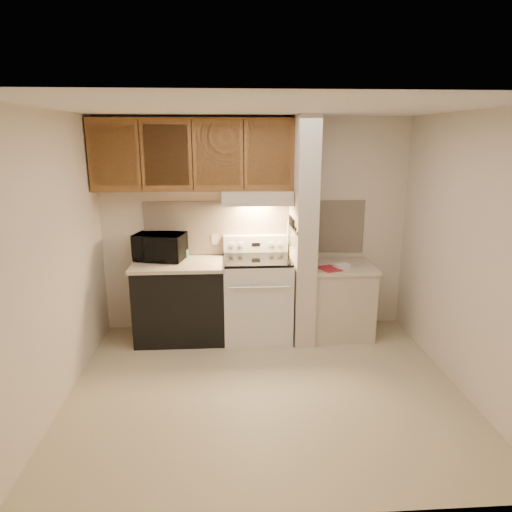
{
  "coord_description": "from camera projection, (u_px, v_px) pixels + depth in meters",
  "views": [
    {
      "loc": [
        -0.33,
        -3.8,
        2.28
      ],
      "look_at": [
        -0.04,
        0.75,
        1.08
      ],
      "focal_mm": 32.0,
      "sensor_mm": 36.0,
      "label": 1
    }
  ],
  "objects": [
    {
      "name": "outlet",
      "position": [
        215.0,
        239.0,
        5.38
      ],
      "size": [
        0.08,
        0.01,
        0.12
      ],
      "primitive_type": "cube",
      "color": "beige",
      "rests_on": "backsplash"
    },
    {
      "name": "cab_door_b",
      "position": [
        166.0,
        155.0,
        4.8
      ],
      "size": [
        0.46,
        0.01,
        0.63
      ],
      "primitive_type": "cube",
      "color": "brown",
      "rests_on": "upper_cabinets"
    },
    {
      "name": "knife_handle_e",
      "position": [
        290.0,
        219.0,
        5.15
      ],
      "size": [
        0.02,
        0.02,
        0.1
      ],
      "primitive_type": "cylinder",
      "color": "black",
      "rests_on": "knife_strip"
    },
    {
      "name": "red_folder",
      "position": [
        329.0,
        269.0,
        5.06
      ],
      "size": [
        0.28,
        0.32,
        0.01
      ],
      "primitive_type": "cube",
      "rotation": [
        0.0,
        0.0,
        0.37
      ],
      "color": "red",
      "rests_on": "right_countertop"
    },
    {
      "name": "dishwasher_front",
      "position": [
        181.0,
        302.0,
        5.23
      ],
      "size": [
        1.0,
        0.63,
        0.87
      ],
      "primitive_type": "cube",
      "color": "black",
      "rests_on": "floor"
    },
    {
      "name": "knife_blade_d",
      "position": [
        290.0,
        234.0,
        5.12
      ],
      "size": [
        0.01,
        0.04,
        0.16
      ],
      "primitive_type": "cube",
      "color": "silver",
      "rests_on": "knife_strip"
    },
    {
      "name": "oven_window",
      "position": [
        259.0,
        306.0,
        4.95
      ],
      "size": [
        0.5,
        0.01,
        0.3
      ],
      "primitive_type": "cube",
      "color": "black",
      "rests_on": "range_body"
    },
    {
      "name": "cab_door_d",
      "position": [
        269.0,
        155.0,
        4.87
      ],
      "size": [
        0.46,
        0.01,
        0.63
      ],
      "primitive_type": "cube",
      "color": "brown",
      "rests_on": "upper_cabinets"
    },
    {
      "name": "backsplash",
      "position": [
        255.0,
        227.0,
        5.39
      ],
      "size": [
        2.6,
        0.02,
        0.63
      ],
      "primitive_type": "cube",
      "color": "beige",
      "rests_on": "wall_back"
    },
    {
      "name": "knife_handle_b",
      "position": [
        293.0,
        223.0,
        4.92
      ],
      "size": [
        0.02,
        0.02,
        0.1
      ],
      "primitive_type": "cylinder",
      "color": "black",
      "rests_on": "knife_strip"
    },
    {
      "name": "right_countertop",
      "position": [
        342.0,
        267.0,
        5.22
      ],
      "size": [
        0.74,
        0.64,
        0.04
      ],
      "primitive_type": "cube",
      "color": "beige",
      "rests_on": "right_cab_base"
    },
    {
      "name": "ceiling",
      "position": [
        267.0,
        108.0,
        3.63
      ],
      "size": [
        3.6,
        3.6,
        0.0
      ],
      "primitive_type": "plane",
      "rotation": [
        3.14,
        0.0,
        0.0
      ],
      "color": "white",
      "rests_on": "wall_back"
    },
    {
      "name": "white_box",
      "position": [
        341.0,
        266.0,
        5.12
      ],
      "size": [
        0.19,
        0.16,
        0.04
      ],
      "primitive_type": "cube",
      "rotation": [
        0.0,
        0.0,
        0.34
      ],
      "color": "white",
      "rests_on": "right_countertop"
    },
    {
      "name": "range_backguard",
      "position": [
        256.0,
        244.0,
        5.39
      ],
      "size": [
        0.76,
        0.08,
        0.2
      ],
      "primitive_type": "cube",
      "color": "silver",
      "rests_on": "range_body"
    },
    {
      "name": "knife_handle_a",
      "position": [
        294.0,
        225.0,
        4.85
      ],
      "size": [
        0.02,
        0.02,
        0.1
      ],
      "primitive_type": "cylinder",
      "color": "black",
      "rests_on": "knife_strip"
    },
    {
      "name": "cooktop",
      "position": [
        257.0,
        259.0,
        5.14
      ],
      "size": [
        0.74,
        0.64,
        0.03
      ],
      "primitive_type": "cube",
      "color": "black",
      "rests_on": "range_body"
    },
    {
      "name": "cab_gap_b",
      "position": [
        192.0,
        155.0,
        4.82
      ],
      "size": [
        0.01,
        0.01,
        0.73
      ],
      "primitive_type": "cube",
      "color": "black",
      "rests_on": "upper_cabinets"
    },
    {
      "name": "pillar_trim",
      "position": [
        293.0,
        227.0,
        5.07
      ],
      "size": [
        0.01,
        0.7,
        0.04
      ],
      "primitive_type": "cube",
      "color": "brown",
      "rests_on": "partition_pillar"
    },
    {
      "name": "range_knob_right_outer",
      "position": [
        280.0,
        244.0,
        5.36
      ],
      "size": [
        0.05,
        0.02,
        0.05
      ],
      "primitive_type": "cylinder",
      "rotation": [
        1.57,
        0.0,
        0.0
      ],
      "color": "silver",
      "rests_on": "range_backguard"
    },
    {
      "name": "knife_handle_d",
      "position": [
        291.0,
        221.0,
        5.07
      ],
      "size": [
        0.02,
        0.02,
        0.1
      ],
      "primitive_type": "cylinder",
      "color": "black",
      "rests_on": "knife_strip"
    },
    {
      "name": "left_countertop",
      "position": [
        179.0,
        264.0,
        5.11
      ],
      "size": [
        1.04,
        0.67,
        0.04
      ],
      "primitive_type": "cube",
      "color": "beige",
      "rests_on": "dishwasher_front"
    },
    {
      "name": "range_body",
      "position": [
        257.0,
        299.0,
        5.26
      ],
      "size": [
        0.76,
        0.65,
        0.92
      ],
      "primitive_type": "cube",
      "color": "silver",
      "rests_on": "floor"
    },
    {
      "name": "knife_strip",
      "position": [
        293.0,
        226.0,
        5.02
      ],
      "size": [
        0.02,
        0.42,
        0.04
      ],
      "primitive_type": "cube",
      "color": "black",
      "rests_on": "partition_pillar"
    },
    {
      "name": "oven_handle",
      "position": [
        259.0,
        287.0,
        4.86
      ],
      "size": [
        0.65,
        0.02,
        0.02
      ],
      "primitive_type": "cylinder",
      "rotation": [
        0.0,
        1.57,
        0.0
      ],
      "color": "silver",
      "rests_on": "range_body"
    },
    {
      "name": "knife_blade_b",
      "position": [
        293.0,
        238.0,
        4.96
      ],
      "size": [
        0.01,
        0.04,
        0.18
      ],
      "primitive_type": "cube",
      "color": "silver",
      "rests_on": "knife_strip"
    },
    {
      "name": "knife_blade_e",
      "position": [
        290.0,
        233.0,
        5.2
      ],
      "size": [
        0.01,
        0.04,
        0.18
      ],
      "primitive_type": "cube",
      "color": "silver",
      "rests_on": "knife_strip"
    },
    {
      "name": "cab_gap_a",
      "position": [
        140.0,
        155.0,
        4.78
      ],
      "size": [
        0.01,
        0.01,
        0.73
      ],
      "primitive_type": "cube",
      "color": "black",
      "rests_on": "upper_cabinets"
    },
    {
      "name": "cab_gap_c",
      "position": [
        244.0,
        155.0,
        4.85
      ],
      "size": [
        0.01,
        0.01,
        0.73
      ],
      "primitive_type": "cube",
      "color": "black",
      "rests_on": "upper_cabinets"
    },
    {
      "name": "knife_handle_c",
      "position": [
        292.0,
        222.0,
        5.0
      ],
      "size": [
        0.02,
        0.02,
        0.1
      ],
      "primitive_type": "cylinder",
      "color": "black",
      "rests_on": "knife_strip"
    },
    {
      "name": "range_hood",
      "position": [
        257.0,
        197.0,
        5.09
      ],
      "size": [
        0.78,
        0.44,
        0.15
      ],
      "primitive_type": "cube",
      "color": "beige",
      "rests_on": "upper_cabinets"
    },
    {
      "name": "upper_cabinets",
      "position": [
        193.0,
        155.0,
        4.97
      ],
      "size": [
        2.18,
        0.33,
        0.77
      ],
      "primitive_type": "cube",
      "color": "brown",
      "rests_on": "wall_back"
    },
    {
      "name": "right_cab_base",
      "position": [
        340.0,
        302.0,
        5.33
      ],
      "size": [
        0.7,
        0.6,
        0.81
      ],
      "primitive_type": "cube",
      "color": "beige",
      "rests_on": "floor"
    },
    {
      "name": "oven_mitt",
      "position": [
        289.0,
        233.0,
        5.26
      ],
      "size": [
        0.03,
        0.1,
        0.25
      ],
      "primitive_type": "cube",
      "color": "gray",
      "rests_on": "partition_pillar"
    },
    {
      "name": "microwave",
      "position": [
        160.0,
        247.0,
        5.19
      ],
      "size": [
        0.62,
        0.48,
        0.3
      ],
      "primitive_type": "imported",
      "rotation": [
        0.0,
        0.0,
        -0.22
      ],
      "color": "black",
      "rests_on": "left_countertop"
    },
    {
      "name": "hood_lip",
      "position": [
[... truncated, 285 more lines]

